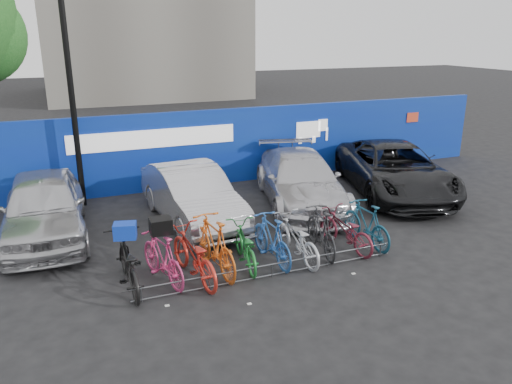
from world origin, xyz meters
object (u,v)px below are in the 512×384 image
car_0 (44,207)px  bike_0 (128,263)px  car_2 (300,180)px  bike_6 (296,239)px  bike_3 (214,245)px  bike_9 (366,224)px  bike_7 (321,231)px  bike_rack (272,270)px  bike_4 (245,246)px  car_1 (192,195)px  bike_2 (193,255)px  car_3 (395,169)px  lamppost (71,88)px  bike_8 (345,230)px  bike_5 (272,239)px  bike_1 (163,257)px

car_0 → bike_0: (1.45, -3.27, -0.26)m
car_2 → bike_6: (-1.73, -3.21, -0.24)m
bike_3 → bike_9: bike_3 is taller
bike_7 → bike_rack: bearing=32.6°
bike_9 → bike_4: bearing=-4.2°
car_1 → bike_2: (-0.81, -3.05, -0.20)m
car_3 → bike_4: 6.63m
lamppost → bike_8: size_ratio=3.49×
bike_5 → bike_7: 1.19m
bike_2 → bike_5: bike_5 is taller
car_3 → bike_4: car_3 is taller
bike_2 → bike_5: (1.75, 0.14, 0.01)m
bike_3 → bike_0: bearing=-4.9°
bike_2 → bike_6: (2.28, 0.06, -0.04)m
car_0 → bike_3: 4.54m
bike_1 → bike_5: 2.32m
car_0 → bike_0: car_0 is taller
bike_rack → bike_3: (-0.98, 0.67, 0.43)m
bike_2 → bike_4: (1.16, 0.20, -0.07)m
bike_1 → car_1: bearing=-129.7°
bike_5 → car_2: bearing=-128.7°
car_3 → bike_6: car_3 is taller
car_1 → car_2: size_ratio=0.88×
lamppost → car_3: lamppost is taller
bike_rack → car_1: size_ratio=1.27×
bike_4 → bike_8: 2.40m
bike_rack → bike_7: bearing=23.9°
bike_rack → bike_7: 1.64m
bike_rack → bike_1: 2.18m
car_3 → bike_3: (-6.61, -2.94, -0.16)m
lamppost → bike_9: size_ratio=3.55×
car_3 → bike_9: (-2.98, -2.96, -0.24)m
bike_7 → bike_1: bearing=8.8°
bike_0 → bike_4: size_ratio=1.15×
lamppost → car_0: lamppost is taller
bike_3 → bike_4: bike_3 is taller
car_1 → car_2: bearing=-0.9°
bike_1 → bike_4: (1.73, 0.05, -0.06)m
car_3 → bike_0: 8.87m
bike_0 → bike_4: (2.40, 0.07, -0.07)m
lamppost → car_1: (2.53, -2.45, -2.55)m
bike_1 → lamppost: bearing=-92.2°
bike_2 → car_2: bearing=-150.0°
car_2 → bike_3: (-3.52, -3.10, -0.13)m
bike_1 → bike_7: (3.52, 0.01, 0.01)m
bike_1 → bike_6: bike_1 is taller
car_0 → bike_4: 5.02m
car_0 → car_1: 3.52m
bike_0 → car_1: bearing=-125.9°
car_0 → bike_4: car_0 is taller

